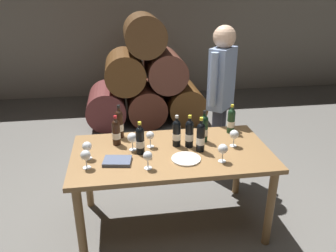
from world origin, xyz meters
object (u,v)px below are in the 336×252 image
(wine_bottle_0, at_px, (231,121))
(serving_plate, at_px, (186,159))
(wine_bottle_7, at_px, (116,132))
(wine_glass_0, at_px, (86,156))
(wine_bottle_3, at_px, (204,128))
(wine_glass_6, at_px, (234,135))
(sommelier_presenting, at_px, (221,91))
(wine_bottle_6, at_px, (177,133))
(wine_glass_1, at_px, (223,149))
(wine_glass_3, at_px, (87,147))
(wine_glass_2, at_px, (132,138))
(wine_bottle_1, at_px, (201,137))
(tasting_notebook, at_px, (117,161))
(wine_bottle_2, at_px, (119,124))
(wine_bottle_4, at_px, (189,133))
(dining_table, at_px, (171,160))
(wine_glass_4, at_px, (150,136))
(wine_glass_5, at_px, (148,156))
(wine_bottle_5, at_px, (140,140))

(wine_bottle_0, height_order, serving_plate, wine_bottle_0)
(wine_bottle_7, distance_m, serving_plate, 0.68)
(wine_bottle_7, height_order, wine_glass_0, wine_bottle_7)
(wine_bottle_3, height_order, wine_glass_6, wine_bottle_3)
(wine_bottle_3, height_order, sommelier_presenting, sommelier_presenting)
(wine_bottle_6, bearing_deg, wine_bottle_3, 11.26)
(wine_glass_0, relative_size, wine_glass_1, 0.99)
(wine_glass_3, xyz_separation_m, serving_plate, (0.79, -0.14, -0.10))
(wine_glass_2, bearing_deg, wine_glass_0, -145.67)
(wine_glass_2, distance_m, sommelier_presenting, 1.20)
(wine_bottle_0, xyz_separation_m, wine_bottle_3, (-0.31, -0.15, 0.00))
(wine_bottle_1, xyz_separation_m, sommelier_presenting, (0.41, 0.78, 0.15))
(wine_bottle_6, xyz_separation_m, tasting_notebook, (-0.52, -0.23, -0.11))
(wine_glass_1, distance_m, sommelier_presenting, 1.04)
(sommelier_presenting, bearing_deg, wine_bottle_6, -132.24)
(wine_glass_2, bearing_deg, sommelier_presenting, 34.63)
(wine_bottle_2, distance_m, sommelier_presenting, 1.16)
(wine_bottle_4, distance_m, wine_glass_3, 0.87)
(wine_bottle_4, relative_size, tasting_notebook, 1.34)
(wine_bottle_4, bearing_deg, dining_table, -158.82)
(wine_bottle_1, relative_size, wine_bottle_2, 0.97)
(wine_glass_3, height_order, wine_glass_6, wine_glass_6)
(wine_bottle_6, xyz_separation_m, wine_glass_0, (-0.76, -0.28, -0.02))
(wine_bottle_2, bearing_deg, sommelier_presenting, 19.99)
(wine_bottle_3, bearing_deg, wine_bottle_0, 26.19)
(wine_bottle_6, bearing_deg, wine_glass_4, 177.19)
(dining_table, height_order, wine_bottle_2, wine_bottle_2)
(wine_bottle_7, height_order, wine_glass_4, wine_bottle_7)
(wine_glass_6, distance_m, sommelier_presenting, 0.76)
(wine_glass_5, height_order, serving_plate, wine_glass_5)
(wine_glass_0, bearing_deg, wine_bottle_3, 17.96)
(wine_glass_5, bearing_deg, wine_glass_6, 19.20)
(wine_bottle_0, distance_m, sommelier_presenting, 0.48)
(wine_bottle_2, distance_m, wine_glass_5, 0.65)
(wine_bottle_7, bearing_deg, wine_glass_4, -18.29)
(wine_bottle_0, height_order, wine_bottle_4, wine_bottle_4)
(wine_bottle_0, distance_m, wine_bottle_1, 0.50)
(wine_bottle_1, height_order, wine_bottle_4, wine_bottle_1)
(wine_bottle_5, height_order, sommelier_presenting, sommelier_presenting)
(wine_bottle_0, bearing_deg, wine_bottle_1, -138.99)
(wine_bottle_3, xyz_separation_m, wine_bottle_6, (-0.26, -0.05, -0.00))
(dining_table, relative_size, wine_bottle_7, 6.21)
(serving_plate, bearing_deg, wine_glass_0, -179.03)
(wine_glass_3, bearing_deg, wine_glass_4, 14.64)
(wine_glass_6, height_order, serving_plate, wine_glass_6)
(wine_bottle_6, bearing_deg, wine_bottle_2, 152.24)
(wine_glass_1, height_order, tasting_notebook, wine_glass_1)
(wine_bottle_0, bearing_deg, wine_bottle_6, -160.33)
(dining_table, bearing_deg, wine_bottle_6, 58.16)
(serving_plate, distance_m, sommelier_presenting, 1.11)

